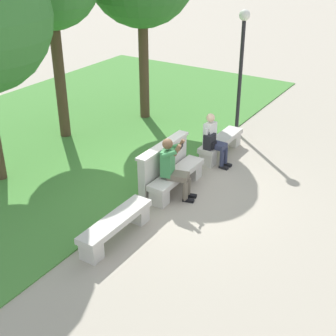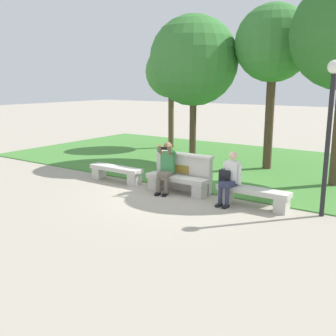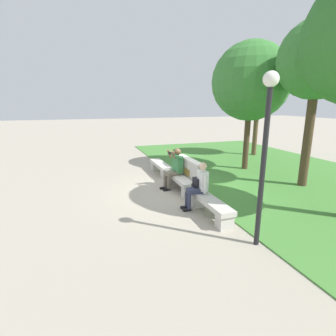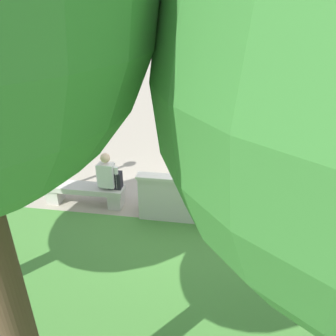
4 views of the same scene
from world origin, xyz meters
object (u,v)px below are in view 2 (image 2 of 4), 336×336
backpack (225,177)px  lamp_post (330,114)px  tree_behind_wall (171,72)px  bench_mid (253,195)px  person_photographer (166,165)px  tree_right_background (194,61)px  bench_main (116,172)px  tree_far_back (273,45)px  person_distant (230,176)px  bench_near (177,182)px

backpack → lamp_post: 2.72m
backpack → tree_behind_wall: bearing=133.3°
bench_mid → lamp_post: bearing=9.8°
person_photographer → bench_mid: bearing=1.8°
tree_behind_wall → tree_right_background: 3.35m
bench_main → tree_far_back: tree_far_back is taller
backpack → lamp_post: size_ratio=0.13×
lamp_post → person_distant: bearing=-171.0°
person_photographer → backpack: bearing=1.1°
bench_near → backpack: 1.46m
person_distant → tree_right_background: bearing=131.4°
bench_mid → tree_far_back: size_ratio=0.33×
bench_main → tree_behind_wall: bearing=109.0°
tree_behind_wall → person_distant: bearing=-46.2°
person_photographer → tree_far_back: bearing=74.1°
tree_behind_wall → bench_near: bearing=-54.8°
bench_near → lamp_post: bearing=4.1°
person_distant → lamp_post: bearing=9.0°
person_distant → backpack: size_ratio=2.94×
person_distant → tree_behind_wall: tree_behind_wall is taller
backpack → lamp_post: lamp_post is taller
bench_near → person_photographer: 0.53m
bench_mid → person_distant: 0.68m
bench_main → person_distant: 3.71m
bench_mid → tree_right_background: 6.19m
bench_main → backpack: backpack is taller
bench_near → person_distant: bearing=-2.4°
bench_near → tree_far_back: tree_far_back is taller
tree_behind_wall → tree_right_background: (2.45, -2.25, 0.30)m
bench_mid → person_photographer: 2.44m
bench_near → tree_behind_wall: (-4.14, 5.88, 2.97)m
lamp_post → tree_far_back: bearing=125.0°
bench_near → bench_main: bearing=180.0°
backpack → bench_near: bearing=178.3°
person_distant → bench_near: bearing=177.6°
tree_behind_wall → backpack: bearing=-46.7°
tree_far_back → backpack: bearing=-83.0°
person_photographer → bench_near: bearing=15.0°
bench_mid → tree_behind_wall: bearing=136.8°
backpack → tree_behind_wall: tree_behind_wall is taller
bench_near → tree_right_background: size_ratio=0.34×
lamp_post → tree_right_background: bearing=147.6°
tree_far_back → lamp_post: size_ratio=1.59×
bench_main → tree_right_background: 4.90m
bench_near → person_distant: 1.61m
bench_main → lamp_post: bearing=2.6°
person_distant → lamp_post: size_ratio=0.38×
person_photographer → tree_right_background: tree_right_background is taller
tree_right_background → lamp_post: bearing=-32.4°
bench_mid → bench_near: bearing=180.0°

